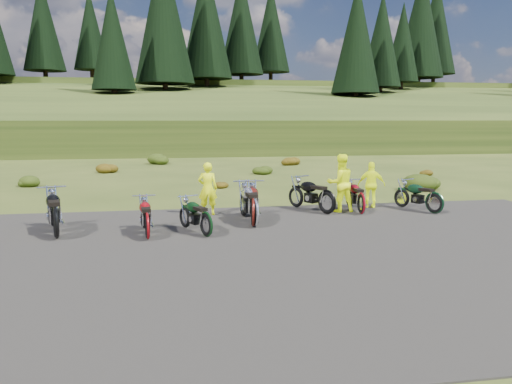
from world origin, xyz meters
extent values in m
plane|color=#344517|center=(0.00, 0.00, 0.00)|extent=(300.00, 300.00, 0.00)
cube|color=black|center=(0.00, -2.00, 0.00)|extent=(20.00, 12.00, 0.04)
cube|color=#283B13|center=(0.00, 110.00, 0.00)|extent=(300.00, 90.00, 9.17)
cylinder|color=black|center=(-21.00, 69.00, 9.48)|extent=(0.70, 0.70, 2.20)
cone|color=black|center=(-21.00, 69.00, 17.38)|extent=(6.16, 6.16, 14.00)
cylinder|color=black|center=(-15.00, 75.00, 10.27)|extent=(0.70, 0.70, 2.20)
cone|color=black|center=(-15.00, 75.00, 17.67)|extent=(5.72, 5.72, 13.00)
cylinder|color=black|center=(-9.00, 50.00, 5.69)|extent=(0.70, 0.70, 2.20)
cone|color=black|center=(-9.00, 50.00, 12.59)|extent=(5.28, 5.28, 12.00)
cylinder|color=black|center=(-3.00, 56.00, 6.88)|extent=(0.70, 0.70, 2.20)
cone|color=black|center=(-3.00, 56.00, 16.78)|extent=(7.92, 7.92, 18.00)
cylinder|color=black|center=(3.00, 62.00, 8.08)|extent=(0.70, 0.70, 2.20)
cone|color=black|center=(3.00, 62.00, 17.48)|extent=(7.48, 7.48, 17.00)
cylinder|color=black|center=(9.00, 68.00, 9.28)|extent=(0.70, 0.70, 2.20)
cone|color=black|center=(9.00, 68.00, 18.18)|extent=(7.04, 7.04, 16.00)
cylinder|color=black|center=(15.00, 74.00, 10.27)|extent=(0.70, 0.70, 2.20)
cone|color=black|center=(15.00, 74.00, 18.67)|extent=(6.60, 6.60, 15.00)
cylinder|color=black|center=(21.00, 49.00, 5.49)|extent=(0.70, 0.70, 2.20)
cone|color=black|center=(21.00, 49.00, 13.39)|extent=(6.16, 6.16, 14.00)
cylinder|color=black|center=(27.00, 55.00, 6.68)|extent=(0.70, 0.70, 2.20)
cone|color=black|center=(27.00, 55.00, 14.08)|extent=(5.72, 5.72, 13.00)
cylinder|color=black|center=(33.00, 61.00, 7.88)|extent=(0.70, 0.70, 2.20)
cone|color=black|center=(33.00, 61.00, 14.78)|extent=(5.28, 5.28, 12.00)
cylinder|color=black|center=(39.00, 67.00, 9.08)|extent=(0.70, 0.70, 2.20)
cone|color=black|center=(39.00, 67.00, 18.98)|extent=(7.92, 7.92, 18.00)
cylinder|color=black|center=(45.00, 73.00, 10.27)|extent=(0.70, 0.70, 2.20)
cone|color=black|center=(45.00, 73.00, 19.67)|extent=(7.48, 7.48, 17.00)
ellipsoid|color=#1E380E|center=(-9.10, 11.30, 0.31)|extent=(1.03, 1.03, 0.61)
ellipsoid|color=#5D380B|center=(-6.20, 16.60, 0.38)|extent=(1.30, 1.30, 0.77)
ellipsoid|color=#1E380E|center=(-3.30, 21.90, 0.46)|extent=(1.56, 1.56, 0.92)
ellipsoid|color=#5D380B|center=(-0.40, 9.20, 0.23)|extent=(0.77, 0.77, 0.45)
ellipsoid|color=#1E380E|center=(2.50, 14.50, 0.31)|extent=(1.03, 1.03, 0.61)
ellipsoid|color=#5D380B|center=(5.40, 19.80, 0.38)|extent=(1.30, 1.30, 0.77)
ellipsoid|color=#1E380E|center=(8.30, 7.10, 0.46)|extent=(1.56, 1.56, 0.92)
ellipsoid|color=#5D380B|center=(11.20, 12.40, 0.23)|extent=(0.77, 0.77, 0.45)
imported|color=#ECFF0D|center=(-1.41, 2.84, 0.85)|extent=(0.68, 0.50, 1.69)
imported|color=#ECFF0D|center=(2.95, 2.63, 0.96)|extent=(0.99, 0.80, 1.91)
imported|color=#ECFF0D|center=(4.28, 3.20, 0.79)|extent=(1.01, 0.65, 1.59)
camera|label=1|loc=(-2.56, -12.98, 3.07)|focal=35.00mm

